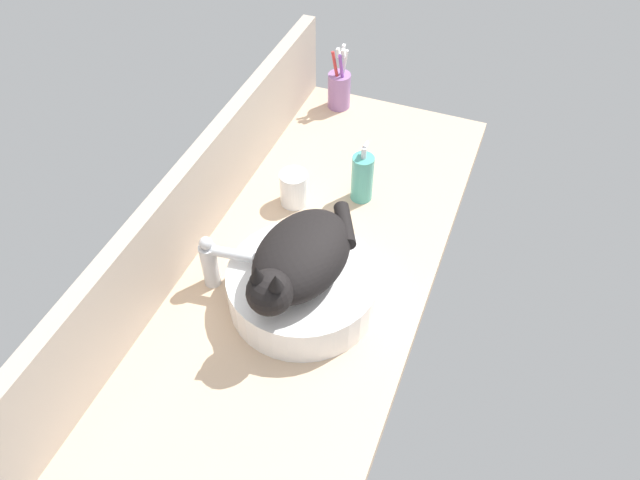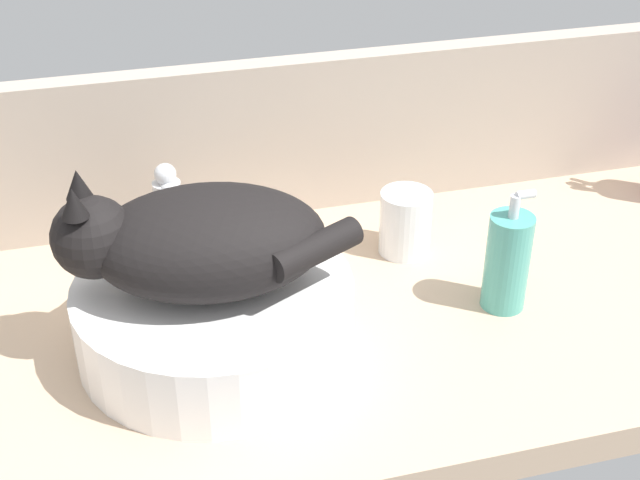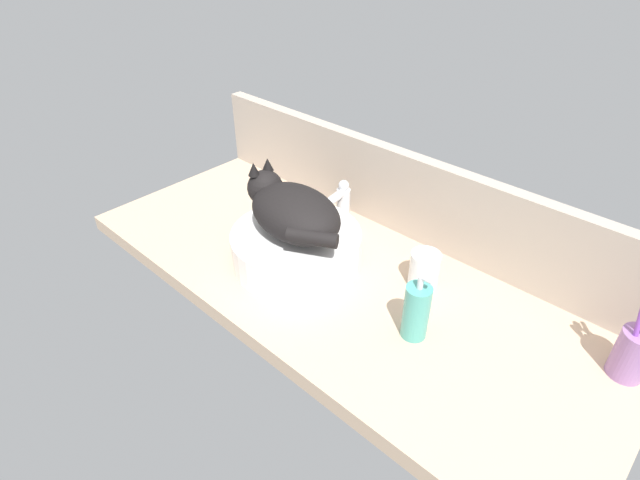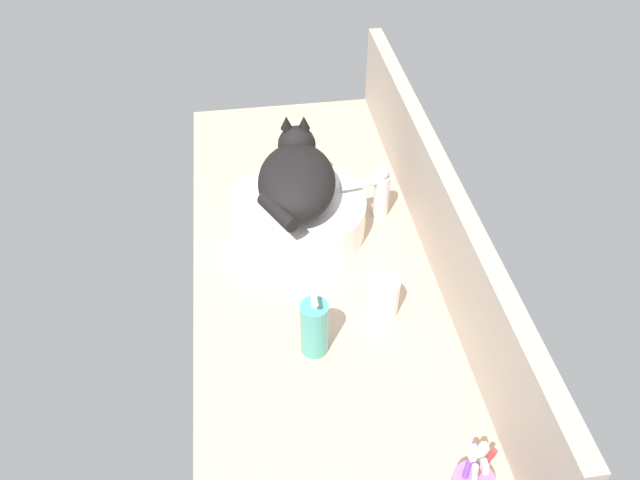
% 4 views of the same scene
% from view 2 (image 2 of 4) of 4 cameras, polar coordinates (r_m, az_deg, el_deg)
% --- Properties ---
extents(ground_plane, '(1.32, 0.55, 0.04)m').
position_cam_2_polar(ground_plane, '(1.08, -1.43, -5.63)').
color(ground_plane, tan).
extents(backsplash_panel, '(1.32, 0.04, 0.22)m').
position_cam_2_polar(backsplash_panel, '(1.23, -4.37, 6.35)').
color(backsplash_panel, '#AD9E8E').
rests_on(backsplash_panel, ground_plane).
extents(sink_basin, '(0.31, 0.31, 0.08)m').
position_cam_2_polar(sink_basin, '(1.00, -6.73, -4.80)').
color(sink_basin, white).
rests_on(sink_basin, ground_plane).
extents(cat, '(0.32, 0.20, 0.14)m').
position_cam_2_polar(cat, '(0.95, -7.93, -0.03)').
color(cat, black).
rests_on(cat, sink_basin).
extents(faucet, '(0.04, 0.12, 0.14)m').
position_cam_2_polar(faucet, '(1.14, -9.52, 1.76)').
color(faucet, silver).
rests_on(faucet, ground_plane).
extents(soap_dispenser, '(0.05, 0.05, 0.16)m').
position_cam_2_polar(soap_dispenser, '(1.07, 11.90, -1.33)').
color(soap_dispenser, teal).
rests_on(soap_dispenser, ground_plane).
extents(water_glass, '(0.07, 0.07, 0.09)m').
position_cam_2_polar(water_glass, '(1.17, 5.47, 0.90)').
color(water_glass, white).
rests_on(water_glass, ground_plane).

